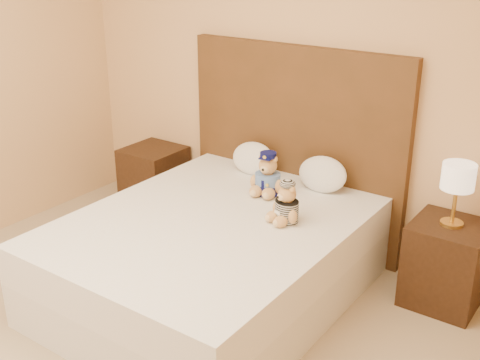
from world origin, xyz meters
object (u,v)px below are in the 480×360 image
lamp (458,180)px  teddy_police (268,174)px  bed (212,258)px  nightstand_right (446,264)px  nightstand_left (154,179)px  teddy_prisoner (287,203)px  pillow_right (323,173)px  pillow_left (253,157)px

lamp → teddy_police: bearing=-168.1°
bed → nightstand_right: (1.25, 0.80, -0.00)m
nightstand_left → lamp: lamp is taller
teddy_prisoner → pillow_right: bearing=118.6°
pillow_left → nightstand_left: bearing=-178.3°
teddy_prisoner → pillow_left: (-0.65, 0.58, -0.01)m
nightstand_left → teddy_prisoner: 1.78m
nightstand_left → teddy_police: size_ratio=1.85×
nightstand_left → nightstand_right: 2.50m
teddy_police → nightstand_left: bearing=162.1°
lamp → teddy_police: lamp is taller
lamp → pillow_right: (-0.92, 0.03, -0.17)m
lamp → nightstand_right: bearing=0.0°
teddy_prisoner → bed: bearing=-125.7°
bed → pillow_left: (-0.25, 0.83, 0.40)m
pillow_left → pillow_right: size_ratio=0.97×
pillow_left → teddy_police: bearing=-41.8°
lamp → pillow_left: lamp is taller
nightstand_right → pillow_left: (-1.50, 0.03, 0.40)m
nightstand_right → teddy_prisoner: 1.09m
lamp → pillow_left: (-1.50, 0.03, -0.17)m
nightstand_left → nightstand_right: same height
pillow_right → nightstand_right: bearing=-1.9°
nightstand_right → bed: bearing=-147.4°
pillow_left → lamp: bearing=-1.1°
nightstand_left → teddy_police: (1.31, -0.25, 0.42)m
nightstand_left → pillow_right: (1.58, 0.03, 0.40)m
lamp → bed: bearing=-147.4°
teddy_prisoner → teddy_police: bearing=160.4°
bed → nightstand_right: same height
bed → nightstand_right: size_ratio=3.64×
bed → teddy_prisoner: (0.40, 0.25, 0.40)m
bed → teddy_police: size_ratio=6.71×
nightstand_right → teddy_prisoner: (-0.85, -0.55, 0.40)m
lamp → teddy_prisoner: lamp is taller
nightstand_right → teddy_police: bearing=-168.1°
bed → lamp: lamp is taller
bed → pillow_left: 0.95m
lamp → pillow_left: 1.51m
teddy_police → pillow_left: bearing=131.2°
nightstand_right → pillow_right: size_ratio=1.51×
teddy_prisoner → pillow_right: size_ratio=0.71×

